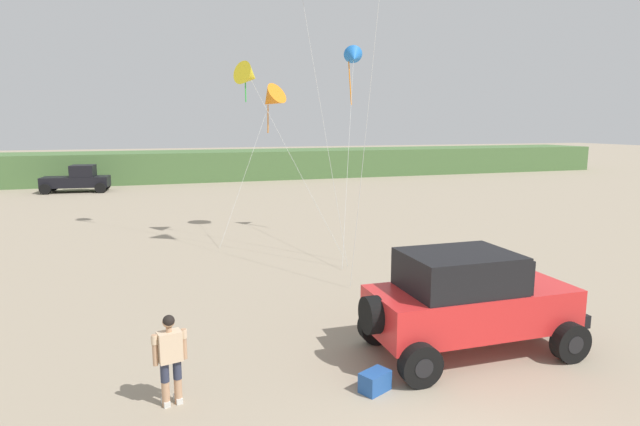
{
  "coord_description": "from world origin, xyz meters",
  "views": [
    {
      "loc": [
        -4.2,
        -5.29,
        4.91
      ],
      "look_at": [
        -0.82,
        4.79,
        3.11
      ],
      "focal_mm": 29.33,
      "sensor_mm": 36.0,
      "label": 1
    }
  ],
  "objects_px": {
    "cooler_box": "(375,381)",
    "distant_pickup": "(78,179)",
    "kite_red_delta": "(354,57)",
    "kite_yellow_diamond": "(271,99)",
    "kite_pink_ribbon": "(249,76)",
    "jeep": "(469,300)",
    "person_watching": "(170,355)"
  },
  "relations": [
    {
      "from": "cooler_box",
      "to": "distant_pickup",
      "type": "bearing_deg",
      "value": 79.44
    },
    {
      "from": "kite_red_delta",
      "to": "kite_yellow_diamond",
      "type": "relative_size",
      "value": 1.21
    },
    {
      "from": "kite_pink_ribbon",
      "to": "kite_red_delta",
      "type": "height_order",
      "value": "kite_red_delta"
    },
    {
      "from": "kite_pink_ribbon",
      "to": "kite_red_delta",
      "type": "xyz_separation_m",
      "value": [
        4.36,
        -0.62,
        0.83
      ]
    },
    {
      "from": "distant_pickup",
      "to": "kite_pink_ribbon",
      "type": "bearing_deg",
      "value": -66.1
    },
    {
      "from": "distant_pickup",
      "to": "kite_pink_ribbon",
      "type": "distance_m",
      "value": 22.99
    },
    {
      "from": "jeep",
      "to": "kite_yellow_diamond",
      "type": "bearing_deg",
      "value": 93.73
    },
    {
      "from": "person_watching",
      "to": "cooler_box",
      "type": "xyz_separation_m",
      "value": [
        3.61,
        -0.72,
        -0.75
      ]
    },
    {
      "from": "distant_pickup",
      "to": "cooler_box",
      "type": "bearing_deg",
      "value": -75.7
    },
    {
      "from": "jeep",
      "to": "kite_pink_ribbon",
      "type": "xyz_separation_m",
      "value": [
        -2.22,
        12.6,
        5.69
      ]
    },
    {
      "from": "jeep",
      "to": "kite_pink_ribbon",
      "type": "height_order",
      "value": "kite_pink_ribbon"
    },
    {
      "from": "distant_pickup",
      "to": "jeep",
      "type": "bearing_deg",
      "value": -71.19
    },
    {
      "from": "jeep",
      "to": "cooler_box",
      "type": "height_order",
      "value": "jeep"
    },
    {
      "from": "kite_red_delta",
      "to": "kite_yellow_diamond",
      "type": "height_order",
      "value": "kite_red_delta"
    },
    {
      "from": "person_watching",
      "to": "jeep",
      "type": "bearing_deg",
      "value": 1.69
    },
    {
      "from": "cooler_box",
      "to": "kite_red_delta",
      "type": "bearing_deg",
      "value": 44.96
    },
    {
      "from": "distant_pickup",
      "to": "kite_yellow_diamond",
      "type": "distance_m",
      "value": 21.94
    },
    {
      "from": "jeep",
      "to": "kite_pink_ribbon",
      "type": "bearing_deg",
      "value": 99.97
    },
    {
      "from": "kite_pink_ribbon",
      "to": "kite_yellow_diamond",
      "type": "height_order",
      "value": "kite_pink_ribbon"
    },
    {
      "from": "jeep",
      "to": "kite_yellow_diamond",
      "type": "distance_m",
      "value": 15.05
    },
    {
      "from": "kite_red_delta",
      "to": "cooler_box",
      "type": "bearing_deg",
      "value": -110.17
    },
    {
      "from": "cooler_box",
      "to": "distant_pickup",
      "type": "distance_m",
      "value": 34.9
    },
    {
      "from": "distant_pickup",
      "to": "kite_pink_ribbon",
      "type": "height_order",
      "value": "kite_pink_ribbon"
    },
    {
      "from": "jeep",
      "to": "cooler_box",
      "type": "xyz_separation_m",
      "value": [
        -2.59,
        -0.9,
        -1.01
      ]
    },
    {
      "from": "cooler_box",
      "to": "kite_yellow_diamond",
      "type": "xyz_separation_m",
      "value": [
        1.67,
        15.12,
        5.86
      ]
    },
    {
      "from": "jeep",
      "to": "person_watching",
      "type": "height_order",
      "value": "jeep"
    },
    {
      "from": "kite_yellow_diamond",
      "to": "distant_pickup",
      "type": "bearing_deg",
      "value": 118.82
    },
    {
      "from": "jeep",
      "to": "kite_pink_ribbon",
      "type": "relative_size",
      "value": 0.65
    },
    {
      "from": "distant_pickup",
      "to": "kite_red_delta",
      "type": "bearing_deg",
      "value": -57.46
    },
    {
      "from": "kite_red_delta",
      "to": "kite_yellow_diamond",
      "type": "distance_m",
      "value": 4.14
    },
    {
      "from": "person_watching",
      "to": "kite_pink_ribbon",
      "type": "distance_m",
      "value": 14.66
    },
    {
      "from": "person_watching",
      "to": "cooler_box",
      "type": "relative_size",
      "value": 2.98
    }
  ]
}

